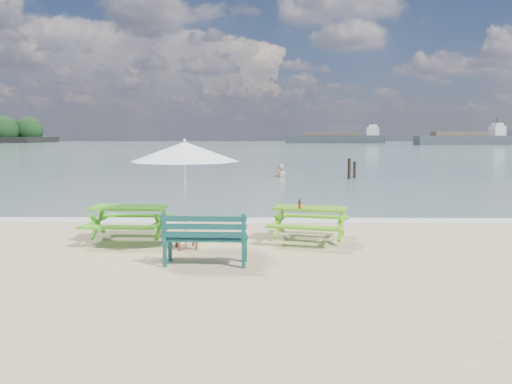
{
  "coord_description": "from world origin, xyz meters",
  "views": [
    {
      "loc": [
        0.46,
        -9.29,
        2.43
      ],
      "look_at": [
        0.3,
        3.0,
        1.0
      ],
      "focal_mm": 35.0,
      "sensor_mm": 36.0,
      "label": 1
    }
  ],
  "objects_px": {
    "picnic_table_left": "(129,224)",
    "beer_bottle": "(300,205)",
    "side_table": "(186,241)",
    "patio_umbrella": "(185,152)",
    "swimmer": "(281,180)",
    "park_bench": "(206,249)",
    "picnic_table_right": "(310,225)"
  },
  "relations": [
    {
      "from": "patio_umbrella",
      "to": "beer_bottle",
      "type": "relative_size",
      "value": 11.57
    },
    {
      "from": "beer_bottle",
      "to": "swimmer",
      "type": "xyz_separation_m",
      "value": [
        0.21,
        17.24,
        -1.04
      ]
    },
    {
      "from": "park_bench",
      "to": "patio_umbrella",
      "type": "bearing_deg",
      "value": 113.77
    },
    {
      "from": "picnic_table_right",
      "to": "patio_umbrella",
      "type": "height_order",
      "value": "patio_umbrella"
    },
    {
      "from": "patio_umbrella",
      "to": "beer_bottle",
      "type": "height_order",
      "value": "patio_umbrella"
    },
    {
      "from": "picnic_table_left",
      "to": "swimmer",
      "type": "distance_m",
      "value": 17.55
    },
    {
      "from": "side_table",
      "to": "swimmer",
      "type": "bearing_deg",
      "value": 81.5
    },
    {
      "from": "park_bench",
      "to": "picnic_table_right",
      "type": "bearing_deg",
      "value": 44.58
    },
    {
      "from": "swimmer",
      "to": "park_bench",
      "type": "bearing_deg",
      "value": -96.26
    },
    {
      "from": "beer_bottle",
      "to": "side_table",
      "type": "bearing_deg",
      "value": -166.57
    },
    {
      "from": "beer_bottle",
      "to": "swimmer",
      "type": "relative_size",
      "value": 0.14
    },
    {
      "from": "beer_bottle",
      "to": "patio_umbrella",
      "type": "bearing_deg",
      "value": -166.57
    },
    {
      "from": "side_table",
      "to": "beer_bottle",
      "type": "bearing_deg",
      "value": 13.43
    },
    {
      "from": "picnic_table_left",
      "to": "beer_bottle",
      "type": "bearing_deg",
      "value": -2.75
    },
    {
      "from": "side_table",
      "to": "beer_bottle",
      "type": "distance_m",
      "value": 2.62
    },
    {
      "from": "patio_umbrella",
      "to": "swimmer",
      "type": "bearing_deg",
      "value": 81.5
    },
    {
      "from": "picnic_table_right",
      "to": "side_table",
      "type": "distance_m",
      "value": 2.83
    },
    {
      "from": "side_table",
      "to": "beer_bottle",
      "type": "height_order",
      "value": "beer_bottle"
    },
    {
      "from": "picnic_table_left",
      "to": "side_table",
      "type": "height_order",
      "value": "picnic_table_left"
    },
    {
      "from": "picnic_table_right",
      "to": "patio_umbrella",
      "type": "xyz_separation_m",
      "value": [
        -2.7,
        -0.81,
        1.69
      ]
    },
    {
      "from": "picnic_table_right",
      "to": "side_table",
      "type": "relative_size",
      "value": 3.74
    },
    {
      "from": "side_table",
      "to": "patio_umbrella",
      "type": "xyz_separation_m",
      "value": [
        0.0,
        -0.0,
        1.91
      ]
    },
    {
      "from": "picnic_table_right",
      "to": "beer_bottle",
      "type": "bearing_deg",
      "value": -137.57
    },
    {
      "from": "swimmer",
      "to": "picnic_table_left",
      "type": "bearing_deg",
      "value": -103.5
    },
    {
      "from": "picnic_table_left",
      "to": "patio_umbrella",
      "type": "distance_m",
      "value": 2.34
    },
    {
      "from": "picnic_table_right",
      "to": "park_bench",
      "type": "bearing_deg",
      "value": -135.42
    },
    {
      "from": "picnic_table_right",
      "to": "swimmer",
      "type": "distance_m",
      "value": 17.02
    },
    {
      "from": "park_bench",
      "to": "side_table",
      "type": "xyz_separation_m",
      "value": [
        -0.57,
        1.29,
        -0.14
      ]
    },
    {
      "from": "side_table",
      "to": "patio_umbrella",
      "type": "distance_m",
      "value": 1.91
    },
    {
      "from": "beer_bottle",
      "to": "swimmer",
      "type": "height_order",
      "value": "beer_bottle"
    },
    {
      "from": "park_bench",
      "to": "side_table",
      "type": "relative_size",
      "value": 2.71
    },
    {
      "from": "picnic_table_left",
      "to": "patio_umbrella",
      "type": "height_order",
      "value": "patio_umbrella"
    }
  ]
}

